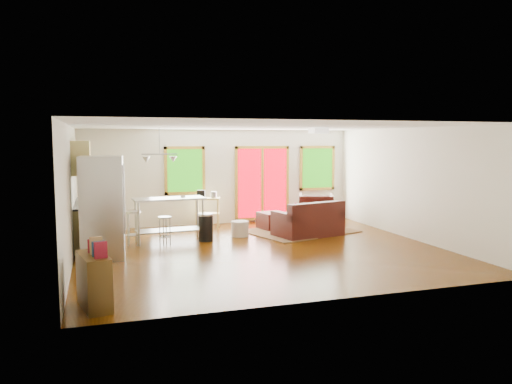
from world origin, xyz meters
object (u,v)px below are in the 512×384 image
object	(u,v)px
coffee_table	(303,217)
armchair	(316,207)
rug	(300,231)
loveseat	(309,222)
island	(169,212)
kitchen_cart	(207,202)
ottoman	(273,221)
refrigerator	(103,207)

from	to	relation	value
coffee_table	armchair	distance (m)	1.00
rug	coffee_table	distance (m)	0.41
loveseat	armchair	bearing A→B (deg)	45.97
island	loveseat	bearing A→B (deg)	-5.78
island	rug	bearing A→B (deg)	4.43
rug	loveseat	size ratio (longest dim) A/B	1.43
rug	kitchen_cart	bearing A→B (deg)	148.10
loveseat	armchair	size ratio (longest dim) A/B	1.87
loveseat	armchair	xyz separation A→B (m)	(0.86, 1.48, 0.14)
island	armchair	bearing A→B (deg)	15.30
coffee_table	ottoman	xyz separation A→B (m)	(-0.69, 0.37, -0.13)
loveseat	coffee_table	size ratio (longest dim) A/B	1.73
rug	armchair	world-z (taller)	armchair
armchair	island	world-z (taller)	island
coffee_table	armchair	xyz separation A→B (m)	(0.69, 0.72, 0.12)
rug	kitchen_cart	size ratio (longest dim) A/B	2.52
coffee_table	kitchen_cart	bearing A→B (deg)	153.31
coffee_table	island	bearing A→B (deg)	-173.00
coffee_table	island	world-z (taller)	island
refrigerator	kitchen_cart	xyz separation A→B (m)	(2.66, 2.79, -0.33)
island	coffee_table	bearing A→B (deg)	7.00
armchair	ottoman	bearing A→B (deg)	37.80
loveseat	island	size ratio (longest dim) A/B	1.08
kitchen_cart	refrigerator	bearing A→B (deg)	-133.63
ottoman	island	bearing A→B (deg)	-164.11
island	kitchen_cart	distance (m)	1.99
coffee_table	kitchen_cart	size ratio (longest dim) A/B	1.02
island	kitchen_cart	size ratio (longest dim) A/B	1.64
ottoman	island	size ratio (longest dim) A/B	0.41
refrigerator	ottoman	bearing A→B (deg)	29.93
ottoman	kitchen_cart	distance (m)	1.83
refrigerator	island	xyz separation A→B (m)	(1.45, 1.21, -0.31)
loveseat	island	world-z (taller)	island
ottoman	refrigerator	xyz separation A→B (m)	(-4.25, -2.01, 0.79)
ottoman	kitchen_cart	bearing A→B (deg)	153.86
rug	coffee_table	xyz separation A→B (m)	(0.16, 0.17, 0.34)
refrigerator	kitchen_cart	bearing A→B (deg)	50.98
loveseat	coffee_table	bearing A→B (deg)	63.52
loveseat	armchair	world-z (taller)	armchair
coffee_table	kitchen_cart	xyz separation A→B (m)	(-2.28, 1.15, 0.33)
rug	armchair	distance (m)	1.31
rug	refrigerator	world-z (taller)	refrigerator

